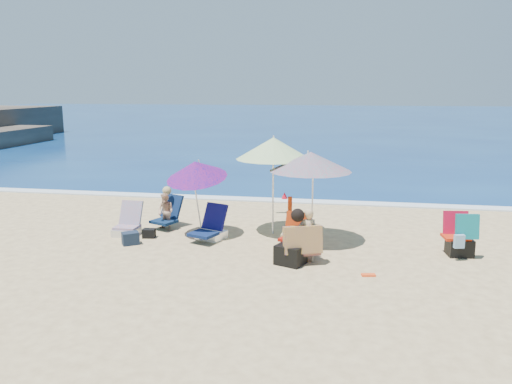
% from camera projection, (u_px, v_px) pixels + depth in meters
% --- Properties ---
extents(ground, '(120.00, 120.00, 0.00)m').
position_uv_depth(ground, '(262.00, 259.00, 9.79)').
color(ground, '#D8BC84').
rests_on(ground, ground).
extents(sea, '(120.00, 80.00, 0.12)m').
position_uv_depth(sea, '(332.00, 119.00, 53.20)').
color(sea, navy).
rests_on(sea, ground).
extents(foam, '(120.00, 0.50, 0.04)m').
position_uv_depth(foam, '(291.00, 201.00, 14.70)').
color(foam, white).
rests_on(foam, ground).
extents(umbrella_turquoise, '(2.24, 2.24, 1.96)m').
position_uv_depth(umbrella_turquoise, '(311.00, 162.00, 10.52)').
color(umbrella_turquoise, white).
rests_on(umbrella_turquoise, ground).
extents(umbrella_striped, '(1.99, 1.99, 2.20)m').
position_uv_depth(umbrella_striped, '(273.00, 148.00, 11.13)').
color(umbrella_striped, white).
rests_on(umbrella_striped, ground).
extents(umbrella_blue, '(1.58, 1.62, 1.82)m').
position_uv_depth(umbrella_blue, '(196.00, 170.00, 10.99)').
color(umbrella_blue, silver).
rests_on(umbrella_blue, ground).
extents(furled_umbrella, '(0.23, 0.22, 1.17)m').
position_uv_depth(furled_umbrella, '(289.00, 217.00, 10.37)').
color(furled_umbrella, '#BB350D').
rests_on(furled_umbrella, ground).
extents(chair_navy, '(0.78, 0.95, 0.75)m').
position_uv_depth(chair_navy, '(211.00, 230.00, 11.03)').
color(chair_navy, '#0C1B44').
rests_on(chair_navy, ground).
extents(chair_rainbow, '(0.54, 0.67, 0.72)m').
position_uv_depth(chair_rainbow, '(128.00, 226.00, 11.38)').
color(chair_rainbow, '#E17A4F').
rests_on(chair_rainbow, ground).
extents(camp_chair_left, '(0.69, 0.93, 0.90)m').
position_uv_depth(camp_chair_left, '(292.00, 249.00, 9.55)').
color(camp_chair_left, '#A5160B').
rests_on(camp_chair_left, ground).
extents(camp_chair_right, '(0.63, 0.72, 0.88)m').
position_uv_depth(camp_chair_right, '(460.00, 240.00, 9.92)').
color(camp_chair_right, red).
rests_on(camp_chair_right, ground).
extents(person_center, '(0.75, 0.79, 1.04)m').
position_uv_depth(person_center, '(305.00, 237.00, 9.49)').
color(person_center, tan).
rests_on(person_center, ground).
extents(person_left, '(0.70, 0.90, 0.95)m').
position_uv_depth(person_left, '(166.00, 211.00, 11.79)').
color(person_left, tan).
rests_on(person_left, ground).
extents(bag_navy_a, '(0.42, 0.39, 0.26)m').
position_uv_depth(bag_navy_a, '(130.00, 238.00, 10.68)').
color(bag_navy_a, '#172234').
rests_on(bag_navy_a, ground).
extents(bag_black_a, '(0.29, 0.23, 0.20)m').
position_uv_depth(bag_black_a, '(149.00, 233.00, 11.16)').
color(bag_black_a, black).
rests_on(bag_black_a, ground).
extents(bag_tan, '(0.29, 0.22, 0.24)m').
position_uv_depth(bag_tan, '(288.00, 239.00, 10.64)').
color(bag_tan, tan).
rests_on(bag_tan, ground).
extents(bag_navy_b, '(0.48, 0.41, 0.31)m').
position_uv_depth(bag_navy_b, '(308.00, 244.00, 10.23)').
color(bag_navy_b, '#191B37').
rests_on(bag_navy_b, ground).
extents(orange_item, '(0.26, 0.15, 0.03)m').
position_uv_depth(orange_item, '(368.00, 275.00, 8.91)').
color(orange_item, '#FE4C1A').
rests_on(orange_item, ground).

